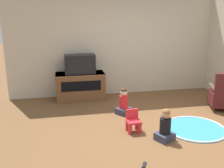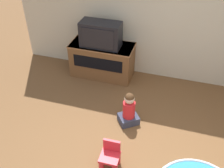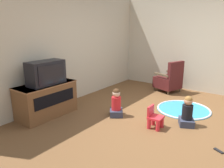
% 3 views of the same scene
% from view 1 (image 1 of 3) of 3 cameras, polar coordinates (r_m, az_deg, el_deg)
% --- Properties ---
extents(ground_plane, '(30.00, 30.00, 0.00)m').
position_cam_1_polar(ground_plane, '(5.02, 9.62, -10.07)').
color(ground_plane, brown).
extents(wall_back, '(5.51, 0.12, 2.63)m').
position_cam_1_polar(wall_back, '(6.90, 0.80, 8.60)').
color(wall_back, beige).
rests_on(wall_back, ground_plane).
extents(tv_cabinet, '(1.22, 0.56, 0.67)m').
position_cam_1_polar(tv_cabinet, '(6.61, -6.89, -0.39)').
color(tv_cabinet, brown).
rests_on(tv_cabinet, ground_plane).
extents(television, '(0.74, 0.36, 0.47)m').
position_cam_1_polar(television, '(6.43, -7.01, 4.30)').
color(television, black).
rests_on(television, tv_cabinet).
extents(black_armchair, '(0.74, 0.76, 0.88)m').
position_cam_1_polar(black_armchair, '(6.38, 23.17, -2.30)').
color(black_armchair, brown).
rests_on(black_armchair, ground_plane).
extents(yellow_kid_chair, '(0.26, 0.25, 0.41)m').
position_cam_1_polar(yellow_kid_chair, '(4.90, 4.65, -8.35)').
color(yellow_kid_chair, red).
rests_on(yellow_kid_chair, ground_plane).
extents(play_mat, '(1.16, 1.16, 0.04)m').
position_cam_1_polar(play_mat, '(5.28, 17.66, -9.18)').
color(play_mat, teal).
rests_on(play_mat, ground_plane).
extents(child_watching_left, '(0.38, 0.36, 0.58)m').
position_cam_1_polar(child_watching_left, '(4.63, 11.50, -9.09)').
color(child_watching_left, '#33384C').
rests_on(child_watching_left, ground_plane).
extents(child_watching_center, '(0.39, 0.39, 0.58)m').
position_cam_1_polar(child_watching_center, '(5.67, 2.55, -4.05)').
color(child_watching_center, '#33384C').
rests_on(child_watching_center, ground_plane).
extents(remote_control, '(0.11, 0.15, 0.02)m').
position_cam_1_polar(remote_control, '(3.99, 7.01, -17.07)').
color(remote_control, black).
rests_on(remote_control, ground_plane).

